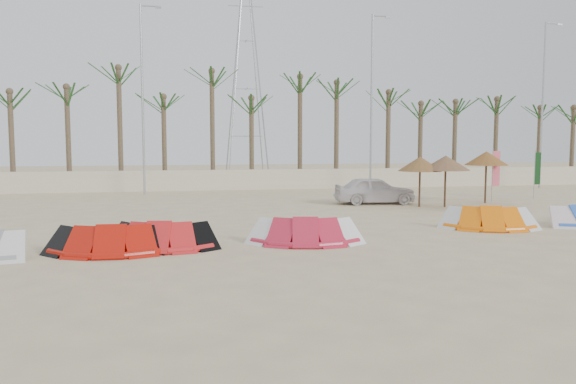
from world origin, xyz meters
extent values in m
plane|color=beige|center=(0.00, 0.00, 0.00)|extent=(120.00, 120.00, 0.00)
cube|color=beige|center=(0.00, 22.00, 0.65)|extent=(60.00, 0.30, 1.30)
cylinder|color=brown|center=(-14.00, 23.50, 3.25)|extent=(0.32, 0.32, 6.50)
ellipsoid|color=#194719|center=(-14.00, 23.50, 6.50)|extent=(4.00, 4.00, 2.40)
cylinder|color=brown|center=(-4.00, 23.50, 3.25)|extent=(0.32, 0.32, 6.50)
ellipsoid|color=#194719|center=(-4.00, 23.50, 6.50)|extent=(4.00, 4.00, 2.40)
cylinder|color=brown|center=(6.00, 23.50, 3.25)|extent=(0.32, 0.32, 6.50)
ellipsoid|color=#194719|center=(6.00, 23.50, 6.50)|extent=(4.00, 4.00, 2.40)
cylinder|color=brown|center=(16.00, 23.50, 3.25)|extent=(0.32, 0.32, 6.50)
ellipsoid|color=#194719|center=(16.00, 23.50, 6.50)|extent=(4.00, 4.00, 2.40)
cylinder|color=brown|center=(24.00, 23.50, 3.25)|extent=(0.32, 0.32, 6.50)
ellipsoid|color=#194719|center=(24.00, 23.50, 6.50)|extent=(4.00, 4.00, 2.40)
cylinder|color=#A5A8AD|center=(-6.00, 20.00, 5.50)|extent=(0.14, 0.14, 11.00)
cylinder|color=#A5A8AD|center=(-5.50, 20.00, 10.90)|extent=(1.00, 0.08, 0.08)
cube|color=#A5A8AD|center=(-5.00, 20.00, 10.85)|extent=(0.35, 0.14, 0.10)
cylinder|color=#A5A8AD|center=(8.00, 20.00, 5.50)|extent=(0.14, 0.14, 11.00)
cylinder|color=#A5A8AD|center=(8.50, 20.00, 10.90)|extent=(1.00, 0.08, 0.08)
cube|color=#A5A8AD|center=(9.00, 20.00, 10.85)|extent=(0.35, 0.14, 0.10)
cylinder|color=#A5A8AD|center=(20.00, 20.00, 5.50)|extent=(0.14, 0.14, 11.00)
cylinder|color=#A5A8AD|center=(20.50, 20.00, 10.90)|extent=(1.00, 0.08, 0.08)
cube|color=#A5A8AD|center=(21.00, 20.00, 10.85)|extent=(0.35, 0.14, 0.10)
cube|color=silver|center=(-8.04, 2.30, 0.25)|extent=(1.10, 1.25, 0.40)
cylinder|color=#B51308|center=(-5.74, 2.21, 0.10)|extent=(3.39, 0.32, 0.20)
cube|color=black|center=(-7.26, 2.31, 0.25)|extent=(0.64, 1.12, 0.40)
cube|color=black|center=(-4.21, 2.31, 0.25)|extent=(0.64, 1.12, 0.40)
cylinder|color=red|center=(-4.44, 2.51, 0.10)|extent=(2.92, 0.72, 0.20)
cube|color=black|center=(-5.75, 2.61, 0.25)|extent=(0.79, 1.19, 0.40)
cube|color=black|center=(-3.12, 2.61, 0.25)|extent=(0.79, 1.19, 0.40)
cylinder|color=red|center=(-0.10, 2.63, 0.10)|extent=(3.15, 0.82, 0.20)
cube|color=white|center=(-1.53, 2.73, 0.25)|extent=(0.80, 1.20, 0.40)
cube|color=white|center=(1.33, 2.73, 0.25)|extent=(0.80, 1.20, 0.40)
cylinder|color=orange|center=(7.04, 4.22, 0.10)|extent=(2.95, 1.19, 0.20)
cube|color=silver|center=(5.67, 4.32, 0.25)|extent=(0.93, 1.24, 0.40)
cube|color=silver|center=(8.42, 4.32, 0.25)|extent=(0.93, 1.24, 0.40)
cube|color=silver|center=(9.66, 4.59, 0.25)|extent=(0.96, 1.24, 0.40)
cylinder|color=#4C331E|center=(7.40, 11.10, 1.16)|extent=(0.10, 0.10, 2.32)
cone|color=olive|center=(7.40, 11.10, 2.07)|extent=(2.10, 2.10, 0.70)
cylinder|color=#4C331E|center=(8.55, 10.77, 1.18)|extent=(0.10, 0.10, 2.37)
cone|color=brown|center=(8.55, 10.77, 2.12)|extent=(2.28, 2.28, 0.70)
cylinder|color=#4C331E|center=(11.36, 11.98, 1.27)|extent=(0.10, 0.10, 2.54)
cone|color=#975F2A|center=(11.36, 11.98, 2.29)|extent=(2.16, 2.16, 0.70)
cylinder|color=#A5A8AD|center=(11.97, 12.41, 1.39)|extent=(0.04, 0.04, 2.79)
cube|color=#F85D78|center=(12.19, 12.41, 1.73)|extent=(0.42, 0.04, 1.81)
cylinder|color=#A5A8AD|center=(14.97, 13.25, 1.34)|extent=(0.04, 0.04, 2.68)
cube|color=#0D3312|center=(15.19, 13.25, 1.66)|extent=(0.41, 0.11, 1.74)
imported|color=silver|center=(5.71, 12.74, 0.68)|extent=(4.14, 1.96, 1.37)
camera|label=1|loc=(-3.80, -14.07, 3.18)|focal=35.00mm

